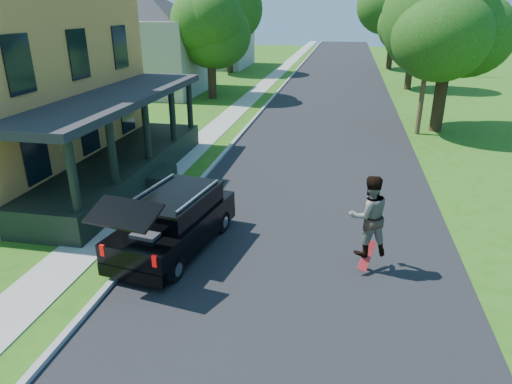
% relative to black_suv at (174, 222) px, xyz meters
% --- Properties ---
extents(ground, '(140.00, 140.00, 0.00)m').
position_rel_black_suv_xyz_m(ground, '(3.20, -1.50, -0.78)').
color(ground, '#255B12').
rests_on(ground, ground).
extents(street, '(8.00, 120.00, 0.02)m').
position_rel_black_suv_xyz_m(street, '(3.20, 18.50, -0.78)').
color(street, black).
rests_on(street, ground).
extents(curb, '(0.15, 120.00, 0.12)m').
position_rel_black_suv_xyz_m(curb, '(-0.85, 18.50, -0.78)').
color(curb, gray).
rests_on(curb, ground).
extents(sidewalk, '(1.30, 120.00, 0.03)m').
position_rel_black_suv_xyz_m(sidewalk, '(-2.40, 18.50, -0.78)').
color(sidewalk, gray).
rests_on(sidewalk, ground).
extents(front_walk, '(6.50, 1.20, 0.03)m').
position_rel_black_suv_xyz_m(front_walk, '(-6.30, 4.50, -0.78)').
color(front_walk, gray).
rests_on(front_walk, ground).
extents(neighbor_house_mid, '(12.78, 12.78, 8.30)m').
position_rel_black_suv_xyz_m(neighbor_house_mid, '(-10.30, 22.50, 3.42)').
color(neighbor_house_mid, '#B6B1A1').
rests_on(neighbor_house_mid, ground).
extents(neighbor_house_far, '(12.78, 12.78, 8.30)m').
position_rel_black_suv_xyz_m(neighbor_house_far, '(-10.30, 38.50, 3.42)').
color(neighbor_house_far, '#B6B1A1').
rests_on(neighbor_house_far, ground).
extents(black_suv, '(2.30, 4.55, 2.03)m').
position_rel_black_suv_xyz_m(black_suv, '(0.00, 0.00, 0.00)').
color(black_suv, black).
rests_on(black_suv, ground).
extents(skateboarder, '(1.16, 1.03, 1.97)m').
position_rel_black_suv_xyz_m(skateboarder, '(4.80, 0.00, 0.60)').
color(skateboarder, black).
rests_on(skateboarder, ground).
extents(skateboard, '(0.43, 0.59, 0.61)m').
position_rel_black_suv_xyz_m(skateboard, '(4.84, -0.13, -0.40)').
color(skateboard, '#B10F11').
rests_on(skateboard, ground).
extents(tree_left_mid, '(6.27, 5.89, 7.39)m').
position_rel_black_suv_xyz_m(tree_left_mid, '(-5.00, 20.69, 4.05)').
color(tree_left_mid, black).
rests_on(tree_left_mid, ground).
extents(tree_left_far, '(6.65, 6.71, 9.32)m').
position_rel_black_suv_xyz_m(tree_left_far, '(-7.02, 33.81, 5.33)').
color(tree_left_far, black).
rests_on(tree_left_far, ground).
extents(tree_right_near, '(6.17, 5.89, 8.51)m').
position_rel_black_suv_xyz_m(tree_right_near, '(8.66, 14.27, 4.73)').
color(tree_right_near, black).
rests_on(tree_right_near, ground).
extents(tree_right_mid, '(6.50, 6.27, 7.49)m').
position_rel_black_suv_xyz_m(tree_right_mid, '(8.66, 27.10, 4.04)').
color(tree_right_mid, black).
rests_on(tree_right_mid, ground).
extents(tree_right_far, '(7.38, 7.54, 9.23)m').
position_rel_black_suv_xyz_m(tree_right_far, '(8.18, 39.63, 5.27)').
color(tree_right_far, black).
rests_on(tree_right_far, ground).
extents(utility_pole_near, '(1.46, 0.24, 7.55)m').
position_rel_black_suv_xyz_m(utility_pole_near, '(7.70, 13.35, 3.13)').
color(utility_pole_near, '#493A22').
rests_on(utility_pole_near, ground).
extents(utility_pole_far, '(1.79, 0.64, 10.06)m').
position_rel_black_suv_xyz_m(utility_pole_far, '(10.20, 35.60, 4.42)').
color(utility_pole_far, '#493A22').
rests_on(utility_pole_far, ground).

